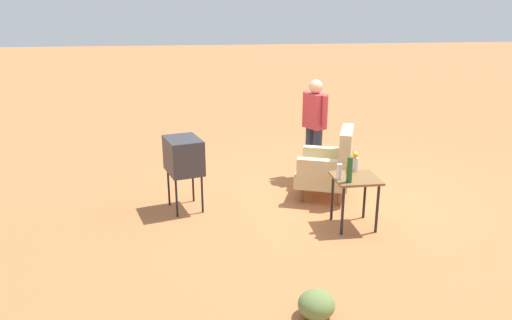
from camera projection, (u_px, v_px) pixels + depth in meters
ground_plane at (334, 197)px, 7.30m from camera, size 60.00×60.00×0.00m
armchair at (330, 166)px, 7.14m from camera, size 0.99×1.00×1.06m
side_table at (355, 185)px, 6.16m from camera, size 0.56×0.56×0.67m
tv_on_stand at (184, 156)px, 6.63m from camera, size 0.70×0.59×1.03m
person_standing at (314, 123)px, 7.80m from camera, size 0.52×0.35×1.64m
bottle_short_clear at (339, 172)px, 6.03m from camera, size 0.06×0.06×0.20m
bottle_wine_green at (350, 170)px, 5.91m from camera, size 0.07×0.07×0.32m
flower_vase at (355, 160)px, 6.32m from camera, size 0.15×0.10×0.27m
shrub_mid at (316, 305)px, 4.43m from camera, size 0.34×0.34×0.26m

